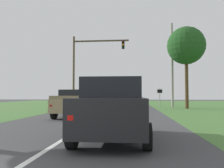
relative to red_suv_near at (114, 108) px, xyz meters
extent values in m
plane|color=#424244|center=(-1.62, 8.40, -1.03)|extent=(120.00, 120.00, 0.00)
cube|color=white|center=(-1.62, -2.60, -1.02)|extent=(0.16, 43.77, 0.01)
cube|color=black|center=(0.00, -0.05, -0.17)|extent=(1.98, 4.50, 1.00)
cube|color=black|center=(0.00, 0.17, 0.63)|extent=(1.74, 2.79, 0.60)
cube|color=red|center=(-0.81, -2.27, -0.12)|extent=(0.14, 0.06, 0.12)
cube|color=red|center=(0.81, -2.27, -0.12)|extent=(0.14, 0.06, 0.12)
cylinder|color=black|center=(-0.99, 1.34, -0.67)|extent=(0.24, 0.72, 0.72)
cylinder|color=black|center=(0.99, 1.34, -0.67)|extent=(0.24, 0.72, 0.72)
cylinder|color=black|center=(-0.99, -1.45, -0.67)|extent=(0.24, 0.72, 0.72)
cylinder|color=black|center=(0.99, -1.45, -0.67)|extent=(0.24, 0.72, 0.72)
cube|color=tan|center=(-3.11, 7.60, -0.23)|extent=(2.08, 5.10, 0.80)
cube|color=black|center=(-3.12, 7.35, 0.46)|extent=(1.75, 1.97, 0.58)
cube|color=#8F7D56|center=(-3.17, 6.04, 0.27)|extent=(1.88, 1.97, 0.20)
cube|color=red|center=(-3.98, 5.14, -0.19)|extent=(0.14, 0.06, 0.12)
cube|color=red|center=(-2.41, 5.08, -0.19)|extent=(0.14, 0.06, 0.12)
cylinder|color=black|center=(-4.02, 9.19, -0.63)|extent=(0.26, 0.81, 0.80)
cylinder|color=black|center=(-2.11, 9.13, -0.63)|extent=(0.26, 0.81, 0.80)
cylinder|color=black|center=(-4.12, 6.07, -0.63)|extent=(0.26, 0.81, 0.80)
cylinder|color=black|center=(-2.21, 6.01, -0.63)|extent=(0.26, 0.81, 0.80)
cylinder|color=brown|center=(-6.52, 19.62, 3.23)|extent=(0.24, 0.24, 8.52)
cube|color=#4C3D2B|center=(-3.21, 19.62, 6.89)|extent=(6.61, 0.16, 0.16)
cube|color=black|center=(-0.57, 19.62, 6.34)|extent=(0.32, 0.28, 0.90)
sphere|color=black|center=(-0.57, 19.47, 6.64)|extent=(0.22, 0.22, 0.22)
sphere|color=orange|center=(-0.57, 19.47, 6.34)|extent=(0.22, 0.22, 0.22)
sphere|color=black|center=(-0.57, 19.47, 6.04)|extent=(0.22, 0.22, 0.22)
cylinder|color=gray|center=(3.52, 18.49, 0.08)|extent=(0.08, 0.08, 2.22)
cube|color=white|center=(3.52, 18.46, 0.85)|extent=(0.60, 0.03, 0.44)
cube|color=black|center=(3.52, 18.44, 0.85)|extent=(0.52, 0.01, 0.36)
cylinder|color=#4C351E|center=(6.34, 18.05, 1.62)|extent=(0.36, 0.36, 5.29)
sphere|color=#204D1D|center=(6.34, 18.05, 5.80)|extent=(4.09, 4.09, 4.09)
cube|color=black|center=(-5.77, 22.60, -0.21)|extent=(4.52, 2.01, 0.95)
cube|color=black|center=(-5.99, 22.61, 0.55)|extent=(2.73, 1.73, 0.57)
cube|color=red|center=(-3.59, 21.76, -0.17)|extent=(0.06, 0.14, 0.12)
cube|color=red|center=(-3.54, 23.30, -0.17)|extent=(0.06, 0.14, 0.12)
cylinder|color=black|center=(-7.18, 21.71, -0.69)|extent=(0.69, 0.25, 0.68)
cylinder|color=black|center=(-7.12, 23.58, -0.69)|extent=(0.69, 0.25, 0.68)
cylinder|color=black|center=(-4.41, 21.62, -0.69)|extent=(0.69, 0.25, 0.68)
cylinder|color=black|center=(-4.35, 23.49, -0.69)|extent=(0.69, 0.25, 0.68)
cylinder|color=#9E998E|center=(5.17, 20.14, 3.96)|extent=(0.28, 0.28, 9.97)
camera|label=1|loc=(0.65, -7.57, 0.40)|focal=37.28mm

